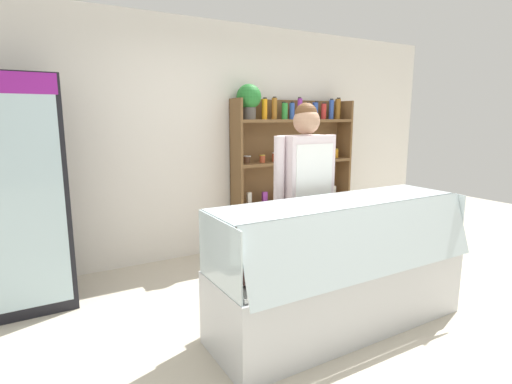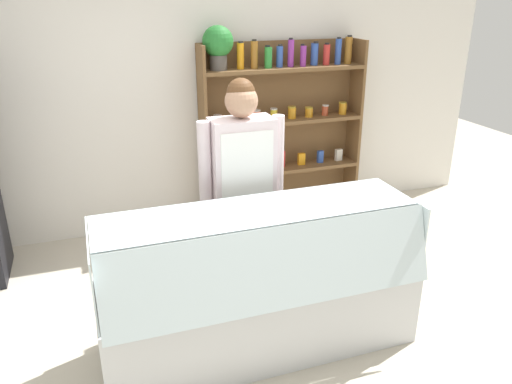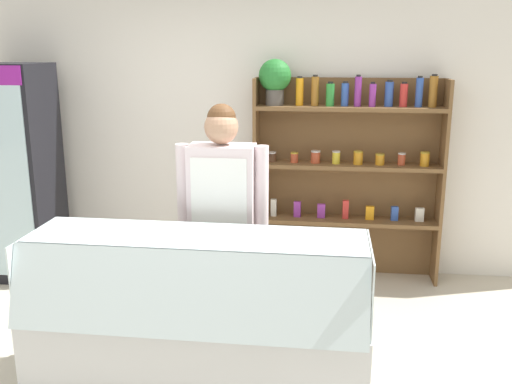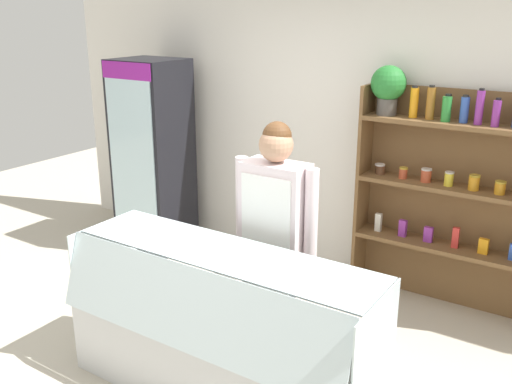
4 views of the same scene
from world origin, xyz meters
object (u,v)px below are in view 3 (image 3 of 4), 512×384
Objects in this scene: deli_display_case at (198,343)px; shop_clerk at (222,207)px; drinks_fridge at (16,173)px; shelving_unit at (338,157)px.

shop_clerk is (0.06, 0.55, 0.73)m from deli_display_case.
shop_clerk is (2.13, -1.08, 0.06)m from drinks_fridge.
shelving_unit is 1.15× the size of shop_clerk.
deli_display_case is (-0.86, -1.99, -0.82)m from shelving_unit.
shop_clerk is at bearing -26.89° from drinks_fridge.
shelving_unit is (2.92, 0.36, 0.16)m from drinks_fridge.
shelving_unit is 0.96× the size of deli_display_case.
drinks_fridge is at bearing 153.11° from shop_clerk.
shelving_unit reaches higher than drinks_fridge.
shelving_unit is at bearing 61.20° from shop_clerk.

